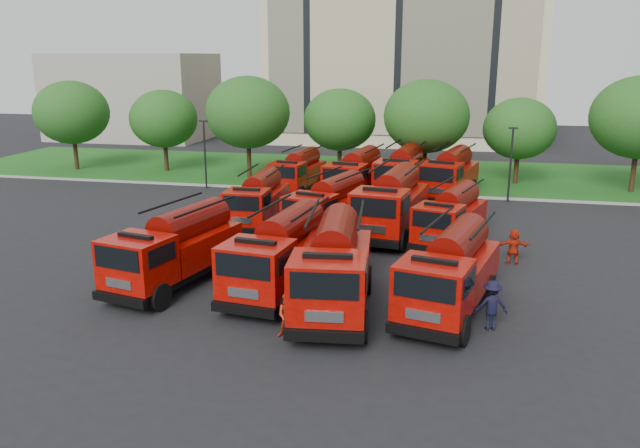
# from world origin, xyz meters

# --- Properties ---
(ground) EXTENTS (140.00, 140.00, 0.00)m
(ground) POSITION_xyz_m (0.00, 0.00, 0.00)
(ground) COLOR black
(ground) RESTS_ON ground
(lawn) EXTENTS (70.00, 16.00, 0.12)m
(lawn) POSITION_xyz_m (0.00, 26.00, 0.06)
(lawn) COLOR #185316
(lawn) RESTS_ON ground
(curb) EXTENTS (70.00, 0.30, 0.14)m
(curb) POSITION_xyz_m (0.00, 17.90, 0.07)
(curb) COLOR gray
(curb) RESTS_ON ground
(apartment_building) EXTENTS (30.00, 14.18, 25.00)m
(apartment_building) POSITION_xyz_m (2.00, 47.94, 12.50)
(apartment_building) COLOR beige
(apartment_building) RESTS_ON ground
(side_building) EXTENTS (18.00, 12.00, 10.00)m
(side_building) POSITION_xyz_m (-30.00, 44.00, 5.00)
(side_building) COLOR gray
(side_building) RESTS_ON ground
(tree_0) EXTENTS (6.30, 6.30, 7.70)m
(tree_0) POSITION_xyz_m (-24.00, 22.00, 5.02)
(tree_0) COLOR #382314
(tree_0) RESTS_ON ground
(tree_1) EXTENTS (5.71, 5.71, 6.98)m
(tree_1) POSITION_xyz_m (-16.00, 23.00, 4.55)
(tree_1) COLOR #382314
(tree_1) RESTS_ON ground
(tree_2) EXTENTS (6.72, 6.72, 8.22)m
(tree_2) POSITION_xyz_m (-8.00, 21.50, 5.35)
(tree_2) COLOR #382314
(tree_2) RESTS_ON ground
(tree_3) EXTENTS (5.88, 5.88, 7.19)m
(tree_3) POSITION_xyz_m (-1.00, 24.00, 4.68)
(tree_3) COLOR #382314
(tree_3) RESTS_ON ground
(tree_4) EXTENTS (6.55, 6.55, 8.01)m
(tree_4) POSITION_xyz_m (6.00, 22.50, 5.22)
(tree_4) COLOR #382314
(tree_4) RESTS_ON ground
(tree_5) EXTENTS (5.46, 5.46, 6.68)m
(tree_5) POSITION_xyz_m (13.00, 23.50, 4.35)
(tree_5) COLOR #382314
(tree_5) RESTS_ON ground
(lamp_post_0) EXTENTS (0.60, 0.25, 5.11)m
(lamp_post_0) POSITION_xyz_m (-10.00, 17.20, 2.90)
(lamp_post_0) COLOR black
(lamp_post_0) RESTS_ON ground
(lamp_post_1) EXTENTS (0.60, 0.25, 5.11)m
(lamp_post_1) POSITION_xyz_m (12.00, 17.20, 2.90)
(lamp_post_1) COLOR black
(lamp_post_1) RESTS_ON ground
(fire_truck_0) EXTENTS (3.99, 7.59, 3.29)m
(fire_truck_0) POSITION_xyz_m (-3.33, -2.52, 1.65)
(fire_truck_0) COLOR black
(fire_truck_0) RESTS_ON ground
(fire_truck_1) EXTENTS (3.44, 7.64, 3.36)m
(fire_truck_1) POSITION_xyz_m (1.36, -2.38, 1.69)
(fire_truck_1) COLOR black
(fire_truck_1) RESTS_ON ground
(fire_truck_2) EXTENTS (3.50, 7.99, 3.53)m
(fire_truck_2) POSITION_xyz_m (3.88, -3.81, 1.77)
(fire_truck_2) COLOR black
(fire_truck_2) RESTS_ON ground
(fire_truck_3) EXTENTS (4.11, 7.60, 3.29)m
(fire_truck_3) POSITION_xyz_m (8.31, -3.17, 1.66)
(fire_truck_3) COLOR black
(fire_truck_3) RESTS_ON ground
(fire_truck_4) EXTENTS (2.65, 6.78, 3.05)m
(fire_truck_4) POSITION_xyz_m (-2.87, 7.72, 1.53)
(fire_truck_4) COLOR black
(fire_truck_4) RESTS_ON ground
(fire_truck_5) EXTENTS (4.16, 7.38, 3.19)m
(fire_truck_5) POSITION_xyz_m (1.62, 6.73, 1.61)
(fire_truck_5) COLOR black
(fire_truck_5) RESTS_ON ground
(fire_truck_6) EXTENTS (3.79, 8.21, 3.60)m
(fire_truck_6) POSITION_xyz_m (4.98, 7.29, 1.81)
(fire_truck_6) COLOR black
(fire_truck_6) RESTS_ON ground
(fire_truck_7) EXTENTS (4.01, 6.92, 2.98)m
(fire_truck_7) POSITION_xyz_m (8.23, 6.28, 1.50)
(fire_truck_7) COLOR black
(fire_truck_7) RESTS_ON ground
(fire_truck_8) EXTENTS (3.01, 6.82, 3.00)m
(fire_truck_8) POSITION_xyz_m (-2.81, 17.18, 1.51)
(fire_truck_8) COLOR black
(fire_truck_8) RESTS_ON ground
(fire_truck_9) EXTENTS (3.68, 7.82, 3.42)m
(fire_truck_9) POSITION_xyz_m (1.73, 15.56, 1.72)
(fire_truck_9) COLOR black
(fire_truck_9) RESTS_ON ground
(fire_truck_10) EXTENTS (3.56, 8.04, 3.54)m
(fire_truck_10) POSITION_xyz_m (4.79, 17.04, 1.78)
(fire_truck_10) COLOR black
(fire_truck_10) RESTS_ON ground
(fire_truck_11) EXTENTS (4.23, 7.91, 3.43)m
(fire_truck_11) POSITION_xyz_m (8.01, 17.33, 1.72)
(fire_truck_11) COLOR black
(fire_truck_11) RESTS_ON ground
(firefighter_0) EXTENTS (0.69, 0.54, 1.77)m
(firefighter_0) POSITION_xyz_m (7.64, -4.00, 0.00)
(firefighter_0) COLOR red
(firefighter_0) RESTS_ON ground
(firefighter_1) EXTENTS (0.87, 0.58, 1.64)m
(firefighter_1) POSITION_xyz_m (2.78, -6.60, 0.00)
(firefighter_1) COLOR red
(firefighter_1) RESTS_ON ground
(firefighter_2) EXTENTS (0.69, 1.06, 1.69)m
(firefighter_2) POSITION_xyz_m (7.80, -1.36, 0.00)
(firefighter_2) COLOR red
(firefighter_2) RESTS_ON ground
(firefighter_3) EXTENTS (1.31, 0.84, 1.87)m
(firefighter_3) POSITION_xyz_m (9.83, -4.42, 0.00)
(firefighter_3) COLOR black
(firefighter_3) RESTS_ON ground
(firefighter_4) EXTENTS (0.90, 0.99, 1.70)m
(firefighter_4) POSITION_xyz_m (0.54, 4.14, 0.00)
(firefighter_4) COLOR black
(firefighter_4) RESTS_ON ground
(firefighter_5) EXTENTS (1.63, 0.77, 1.72)m
(firefighter_5) POSITION_xyz_m (11.23, 3.54, 0.00)
(firefighter_5) COLOR red
(firefighter_5) RESTS_ON ground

